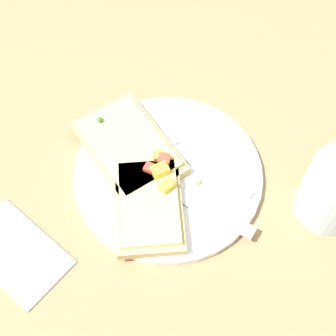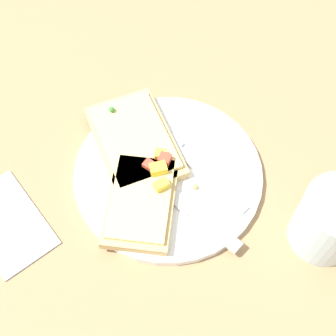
{
  "view_description": "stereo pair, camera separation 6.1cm",
  "coord_description": "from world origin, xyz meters",
  "px_view_note": "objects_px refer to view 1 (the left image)",
  "views": [
    {
      "loc": [
        -0.2,
        0.23,
        0.55
      ],
      "look_at": [
        0.0,
        0.0,
        0.02
      ],
      "focal_mm": 50.0,
      "sensor_mm": 36.0,
      "label": 1
    },
    {
      "loc": [
        -0.24,
        0.19,
        0.55
      ],
      "look_at": [
        0.0,
        0.0,
        0.02
      ],
      "focal_mm": 50.0,
      "sensor_mm": 36.0,
      "label": 2
    }
  ],
  "objects_px": {
    "fork": "(180,153)",
    "napkin": "(16,252)",
    "pizza_slice_main": "(129,147)",
    "pizza_slice_corner": "(149,204)",
    "drinking_glass": "(336,191)",
    "plate": "(168,174)",
    "knife": "(192,201)"
  },
  "relations": [
    {
      "from": "fork",
      "to": "knife",
      "type": "height_order",
      "value": "knife"
    },
    {
      "from": "drinking_glass",
      "to": "napkin",
      "type": "distance_m",
      "value": 0.4
    },
    {
      "from": "plate",
      "to": "fork",
      "type": "distance_m",
      "value": 0.03
    },
    {
      "from": "drinking_glass",
      "to": "pizza_slice_main",
      "type": "bearing_deg",
      "value": 23.09
    },
    {
      "from": "napkin",
      "to": "plate",
      "type": "bearing_deg",
      "value": -109.83
    },
    {
      "from": "plate",
      "to": "drinking_glass",
      "type": "height_order",
      "value": "drinking_glass"
    },
    {
      "from": "knife",
      "to": "drinking_glass",
      "type": "height_order",
      "value": "drinking_glass"
    },
    {
      "from": "plate",
      "to": "napkin",
      "type": "relative_size",
      "value": 1.91
    },
    {
      "from": "fork",
      "to": "drinking_glass",
      "type": "xyz_separation_m",
      "value": [
        -0.19,
        -0.07,
        0.03
      ]
    },
    {
      "from": "fork",
      "to": "napkin",
      "type": "relative_size",
      "value": 1.53
    },
    {
      "from": "fork",
      "to": "drinking_glass",
      "type": "bearing_deg",
      "value": -166.22
    },
    {
      "from": "pizza_slice_corner",
      "to": "plate",
      "type": "bearing_deg",
      "value": -28.48
    },
    {
      "from": "drinking_glass",
      "to": "fork",
      "type": "bearing_deg",
      "value": 18.79
    },
    {
      "from": "pizza_slice_main",
      "to": "drinking_glass",
      "type": "height_order",
      "value": "drinking_glass"
    },
    {
      "from": "fork",
      "to": "pizza_slice_corner",
      "type": "height_order",
      "value": "pizza_slice_corner"
    },
    {
      "from": "pizza_slice_main",
      "to": "knife",
      "type": "bearing_deg",
      "value": -166.25
    },
    {
      "from": "fork",
      "to": "pizza_slice_main",
      "type": "xyz_separation_m",
      "value": [
        0.06,
        0.04,
        0.01
      ]
    },
    {
      "from": "fork",
      "to": "napkin",
      "type": "xyz_separation_m",
      "value": [
        0.07,
        0.24,
        -0.01
      ]
    },
    {
      "from": "drinking_glass",
      "to": "napkin",
      "type": "relative_size",
      "value": 0.69
    },
    {
      "from": "pizza_slice_main",
      "to": "napkin",
      "type": "distance_m",
      "value": 0.2
    },
    {
      "from": "pizza_slice_corner",
      "to": "drinking_glass",
      "type": "height_order",
      "value": "drinking_glass"
    },
    {
      "from": "pizza_slice_corner",
      "to": "napkin",
      "type": "distance_m",
      "value": 0.17
    },
    {
      "from": "fork",
      "to": "drinking_glass",
      "type": "distance_m",
      "value": 0.2
    },
    {
      "from": "knife",
      "to": "drinking_glass",
      "type": "relative_size",
      "value": 2.28
    },
    {
      "from": "pizza_slice_main",
      "to": "drinking_glass",
      "type": "distance_m",
      "value": 0.27
    },
    {
      "from": "fork",
      "to": "napkin",
      "type": "distance_m",
      "value": 0.25
    },
    {
      "from": "pizza_slice_corner",
      "to": "drinking_glass",
      "type": "distance_m",
      "value": 0.23
    },
    {
      "from": "fork",
      "to": "pizza_slice_main",
      "type": "distance_m",
      "value": 0.07
    },
    {
      "from": "fork",
      "to": "knife",
      "type": "xyz_separation_m",
      "value": [
        -0.06,
        0.05,
        -0.0
      ]
    },
    {
      "from": "plate",
      "to": "drinking_glass",
      "type": "bearing_deg",
      "value": -152.49
    },
    {
      "from": "plate",
      "to": "napkin",
      "type": "height_order",
      "value": "plate"
    },
    {
      "from": "plate",
      "to": "pizza_slice_corner",
      "type": "distance_m",
      "value": 0.06
    }
  ]
}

